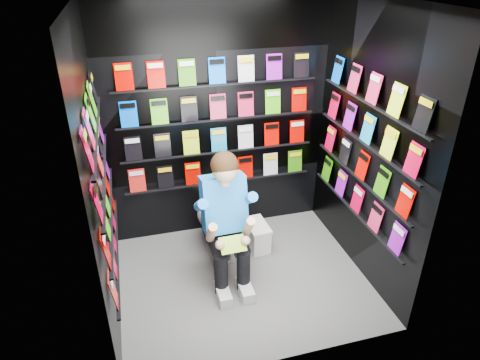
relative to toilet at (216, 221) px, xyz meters
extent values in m
plane|color=#5B5B59|center=(0.14, -0.56, -0.37)|extent=(2.40, 2.40, 0.00)
cube|color=black|center=(0.14, 0.44, 0.93)|extent=(2.40, 0.04, 2.60)
cube|color=black|center=(0.14, -1.56, 0.93)|extent=(2.40, 0.04, 2.60)
cube|color=black|center=(-1.06, -0.56, 0.93)|extent=(0.04, 2.00, 2.60)
cube|color=black|center=(1.34, -0.56, 0.93)|extent=(0.04, 2.00, 2.60)
imported|color=white|center=(0.00, 0.00, 0.00)|extent=(0.44, 0.76, 0.73)
cube|color=silver|center=(0.44, -0.08, -0.23)|extent=(0.22, 0.37, 0.27)
cube|color=silver|center=(0.44, -0.08, -0.09)|extent=(0.24, 0.39, 0.03)
cube|color=green|center=(0.00, -0.73, 0.21)|extent=(0.24, 0.14, 0.10)
camera|label=1|loc=(-0.76, -3.75, 2.54)|focal=32.00mm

